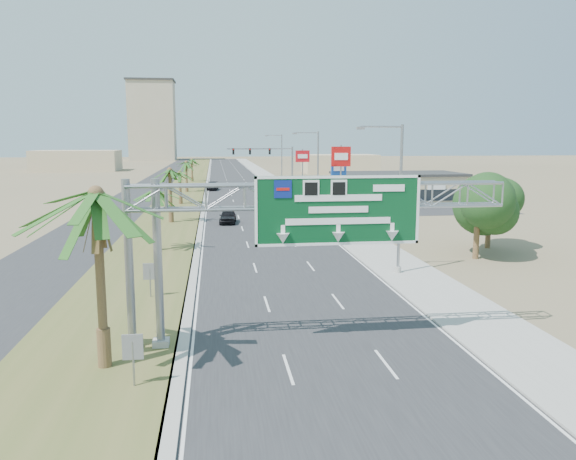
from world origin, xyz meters
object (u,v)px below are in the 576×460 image
(palm_near, at_px, (96,195))
(sign_gantry, at_px, (301,209))
(car_left_lane, at_px, (228,217))
(pole_sign_blue, at_px, (339,169))
(pole_sign_red_far, at_px, (303,160))
(car_right_lane, at_px, (277,205))
(pole_sign_red_near, at_px, (341,160))
(signal_mast, at_px, (279,167))
(car_mid_lane, at_px, (261,202))
(store_building, at_px, (397,188))
(car_far, at_px, (212,186))

(palm_near, bearing_deg, sign_gantry, 13.32)
(car_left_lane, xyz_separation_m, pole_sign_blue, (14.07, 7.96, 4.70))
(pole_sign_red_far, bearing_deg, car_right_lane, -109.60)
(sign_gantry, xyz_separation_m, car_left_lane, (-2.30, 37.16, -5.32))
(pole_sign_red_near, xyz_separation_m, pole_sign_blue, (0.06, 1.45, -1.13))
(signal_mast, distance_m, car_right_lane, 15.78)
(pole_sign_red_far, bearing_deg, car_mid_lane, -123.77)
(sign_gantry, xyz_separation_m, palm_near, (-8.14, -1.93, 0.87))
(store_building, distance_m, pole_sign_red_near, 17.43)
(sign_gantry, relative_size, car_mid_lane, 4.29)
(pole_sign_red_near, height_order, pole_sign_red_far, pole_sign_red_near)
(sign_gantry, relative_size, signal_mast, 1.63)
(signal_mast, xyz_separation_m, pole_sign_red_far, (3.83, 1.31, 1.11))
(pole_sign_blue, bearing_deg, pole_sign_red_near, -92.51)
(car_left_lane, distance_m, pole_sign_red_far, 29.44)
(signal_mast, relative_size, car_mid_lane, 2.63)
(pole_sign_blue, bearing_deg, palm_near, -112.93)
(car_far, bearing_deg, store_building, -33.60)
(car_right_lane, bearing_deg, pole_sign_red_far, 72.81)
(car_right_lane, distance_m, car_far, 32.91)
(car_mid_lane, bearing_deg, store_building, 8.72)
(car_far, bearing_deg, car_left_lane, -81.24)
(car_far, bearing_deg, pole_sign_red_near, -59.47)
(car_mid_lane, bearing_deg, sign_gantry, -94.94)
(pole_sign_red_far, bearing_deg, signal_mast, -161.08)
(car_mid_lane, xyz_separation_m, car_right_lane, (1.65, -5.21, 0.14))
(pole_sign_red_near, bearing_deg, pole_sign_red_far, 94.77)
(palm_near, distance_m, signal_mast, 65.60)
(pole_sign_blue, bearing_deg, store_building, 44.12)
(signal_mast, relative_size, store_building, 0.57)
(pole_sign_red_near, bearing_deg, palm_near, -113.52)
(signal_mast, height_order, car_right_lane, signal_mast)
(car_mid_lane, height_order, car_far, car_far)
(sign_gantry, relative_size, pole_sign_red_far, 2.20)
(store_building, xyz_separation_m, pole_sign_red_near, (-11.36, -12.40, 4.57))
(car_mid_lane, xyz_separation_m, pole_sign_blue, (9.21, -7.02, 4.79))
(signal_mast, bearing_deg, pole_sign_blue, -71.90)
(palm_near, bearing_deg, store_building, 61.72)
(signal_mast, height_order, store_building, signal_mast)
(signal_mast, distance_m, car_mid_lane, 11.37)
(store_building, relative_size, car_right_lane, 3.21)
(car_mid_lane, relative_size, car_far, 0.79)
(signal_mast, height_order, car_mid_lane, signal_mast)
(signal_mast, distance_m, car_left_lane, 26.63)
(pole_sign_blue, bearing_deg, car_far, 115.25)
(car_left_lane, relative_size, pole_sign_red_far, 0.57)
(palm_near, xyz_separation_m, pole_sign_blue, (19.91, 47.05, -1.49))
(palm_near, distance_m, car_right_lane, 50.78)
(car_mid_lane, distance_m, car_far, 27.45)
(sign_gantry, height_order, car_left_lane, sign_gantry)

